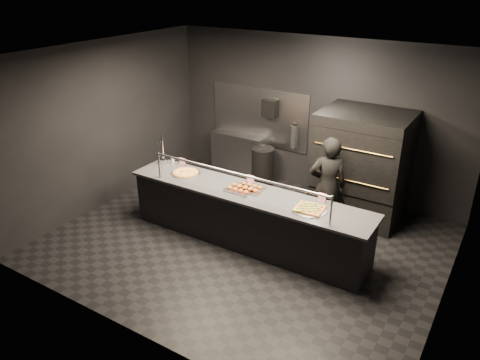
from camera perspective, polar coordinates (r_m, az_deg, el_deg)
The scene contains 15 objects.
room at distance 7.10m, azimuth 0.87°, elevation 2.95°, with size 6.04×6.00×3.00m.
service_counter at distance 7.50m, azimuth 0.78°, elevation -4.56°, with size 4.10×0.78×1.37m.
pizza_oven at distance 8.43m, azimuth 14.61°, elevation 1.82°, with size 1.50×1.23×1.91m.
prep_shelf at distance 10.06m, azimuth -0.17°, elevation 3.19°, with size 1.20×0.35×0.90m, color #99999E.
towel_dispenser at distance 9.43m, azimuth 3.70°, elevation 8.73°, with size 0.30×0.20×0.35m, color black.
fire_extinguisher at distance 9.35m, azimuth 6.63°, elevation 5.33°, with size 0.14×0.14×0.51m.
beer_tap at distance 8.38m, azimuth -9.35°, elevation 3.06°, with size 0.15×0.22×0.59m.
round_pizza at distance 7.97m, azimuth -6.63°, elevation 0.89°, with size 0.50×0.50×0.03m.
slider_tray_a at distance 7.31m, azimuth 0.05°, elevation -1.11°, with size 0.49×0.40×0.07m.
slider_tray_b at distance 7.35m, azimuth 1.20°, elevation -0.96°, with size 0.47×0.37×0.07m.
square_pizza at distance 6.81m, azimuth 8.47°, elevation -3.50°, with size 0.50×0.50×0.05m.
condiment_jar at distance 8.37m, azimuth -8.02°, elevation 2.23°, with size 0.15×0.06×0.10m.
tent_cards at distance 7.54m, azimuth 0.94°, elevation 0.14°, with size 2.74×0.04×0.15m.
trash_bin at distance 9.60m, azimuth 2.80°, elevation 1.68°, with size 0.46×0.46×0.77m, color black.
worker at distance 7.77m, azimuth 10.59°, elevation -0.75°, with size 0.62×0.41×1.69m, color black.
Camera 1 is at (3.38, -5.61, 4.11)m, focal length 35.00 mm.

